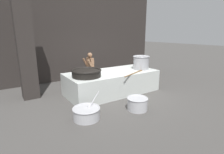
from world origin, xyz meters
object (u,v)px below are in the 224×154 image
(giant_wok_near, at_px, (86,73))
(cook, at_px, (90,69))
(prep_bowl_meat, at_px, (137,103))
(stock_pot, at_px, (141,62))
(prep_bowl_vegetables, at_px, (86,113))

(giant_wok_near, distance_m, cook, 1.51)
(giant_wok_near, height_order, prep_bowl_meat, giant_wok_near)
(stock_pot, xyz_separation_m, cook, (-1.62, 1.35, -0.30))
(cook, bearing_deg, stock_pot, 138.68)
(giant_wok_near, distance_m, stock_pot, 2.40)
(prep_bowl_vegetables, bearing_deg, stock_pot, 21.88)
(cook, height_order, prep_bowl_vegetables, cook)
(prep_bowl_vegetables, height_order, prep_bowl_meat, prep_bowl_vegetables)
(giant_wok_near, relative_size, cook, 0.69)
(prep_bowl_meat, bearing_deg, giant_wok_near, 118.86)
(giant_wok_near, height_order, prep_bowl_vegetables, giant_wok_near)
(giant_wok_near, xyz_separation_m, cook, (0.77, 1.28, -0.16))
(cook, relative_size, prep_bowl_vegetables, 1.59)
(giant_wok_near, relative_size, prep_bowl_vegetables, 1.10)
(stock_pot, relative_size, prep_bowl_meat, 1.05)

